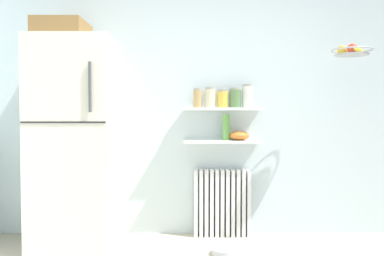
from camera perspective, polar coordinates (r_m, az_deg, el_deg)
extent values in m
cube|color=silver|center=(3.92, 3.25, 3.91)|extent=(7.04, 0.10, 2.60)
cube|color=silver|center=(3.67, -16.34, -2.09)|extent=(0.69, 0.69, 1.83)
cube|color=#262628|center=(3.33, -18.02, 0.79)|extent=(0.68, 0.01, 0.01)
cylinder|color=#4C4C51|center=(3.26, -14.43, 5.73)|extent=(0.02, 0.02, 0.40)
cube|color=olive|center=(3.76, -18.07, 13.17)|extent=(0.41, 0.48, 0.15)
cube|color=white|center=(3.87, 0.55, -10.68)|extent=(0.04, 0.12, 0.64)
cube|color=white|center=(3.88, 1.31, -10.68)|extent=(0.04, 0.12, 0.64)
cube|color=white|center=(3.88, 2.07, -10.67)|extent=(0.04, 0.12, 0.64)
cube|color=white|center=(3.88, 2.82, -10.66)|extent=(0.04, 0.12, 0.64)
cube|color=white|center=(3.88, 3.58, -10.66)|extent=(0.04, 0.12, 0.64)
cube|color=white|center=(3.89, 4.34, -10.65)|extent=(0.04, 0.12, 0.64)
cube|color=white|center=(3.89, 5.09, -10.63)|extent=(0.04, 0.12, 0.64)
cube|color=white|center=(3.90, 5.84, -10.62)|extent=(0.04, 0.12, 0.64)
cube|color=white|center=(3.90, 6.60, -10.60)|extent=(0.04, 0.12, 0.64)
cube|color=white|center=(3.91, 7.34, -10.59)|extent=(0.04, 0.12, 0.64)
cube|color=white|center=(3.92, 8.09, -10.57)|extent=(0.04, 0.12, 0.64)
cube|color=white|center=(3.77, 4.40, -1.94)|extent=(0.73, 0.22, 0.02)
cube|color=white|center=(3.76, 4.41, 2.74)|extent=(0.73, 0.22, 0.02)
cylinder|color=tan|center=(3.75, 0.81, 4.17)|extent=(0.08, 0.08, 0.16)
cylinder|color=gray|center=(3.75, 0.81, 5.55)|extent=(0.08, 0.08, 0.02)
cylinder|color=beige|center=(3.75, 2.62, 4.24)|extent=(0.10, 0.10, 0.17)
cylinder|color=gray|center=(3.76, 2.62, 5.70)|extent=(0.09, 0.09, 0.02)
cylinder|color=yellow|center=(3.76, 4.42, 4.07)|extent=(0.10, 0.10, 0.15)
cylinder|color=gray|center=(3.77, 4.42, 5.35)|extent=(0.09, 0.09, 0.02)
cylinder|color=#5B7F4C|center=(3.77, 6.21, 4.19)|extent=(0.11, 0.11, 0.17)
cylinder|color=gray|center=(3.78, 6.22, 5.61)|extent=(0.10, 0.10, 0.02)
cylinder|color=silver|center=(3.79, 7.99, 4.42)|extent=(0.10, 0.10, 0.20)
cylinder|color=gray|center=(3.80, 8.00, 6.08)|extent=(0.10, 0.10, 0.02)
cylinder|color=#66A84C|center=(3.77, 4.92, 0.10)|extent=(0.07, 0.07, 0.24)
ellipsoid|color=orange|center=(3.78, 6.79, -1.09)|extent=(0.19, 0.19, 0.09)
cylinder|color=#B7B7BC|center=(3.48, 4.59, -17.24)|extent=(0.20, 0.20, 0.05)
torus|color=#B2B2B7|center=(3.77, 21.94, 10.32)|extent=(0.35, 0.35, 0.01)
cylinder|color=#A8A8AD|center=(3.77, 21.93, 9.72)|extent=(0.28, 0.28, 0.01)
sphere|color=#7FAD38|center=(3.80, 22.59, 10.27)|extent=(0.07, 0.07, 0.07)
sphere|color=gold|center=(3.82, 20.75, 10.38)|extent=(0.09, 0.09, 0.09)
sphere|color=red|center=(3.75, 21.99, 10.51)|extent=(0.09, 0.09, 0.09)
ellipsoid|color=yellow|center=(3.76, 22.74, 10.26)|extent=(0.15, 0.15, 0.05)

